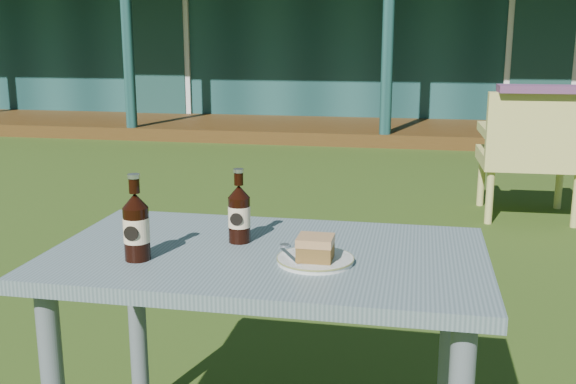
% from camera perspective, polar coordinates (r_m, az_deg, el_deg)
% --- Properties ---
extents(ground, '(80.00, 80.00, 0.00)m').
position_cam_1_polar(ground, '(3.60, 4.01, -8.19)').
color(ground, '#334916').
extents(pavilion, '(15.80, 8.30, 3.45)m').
position_cam_1_polar(pavilion, '(12.73, 9.55, 14.19)').
color(pavilion, '#18403E').
rests_on(pavilion, ground).
extents(cafe_table, '(1.20, 0.70, 0.72)m').
position_cam_1_polar(cafe_table, '(1.91, -1.75, -7.91)').
color(cafe_table, slate).
rests_on(cafe_table, ground).
extents(plate, '(0.20, 0.20, 0.01)m').
position_cam_1_polar(plate, '(1.78, 2.33, -5.73)').
color(plate, silver).
rests_on(plate, cafe_table).
extents(cake_slice, '(0.09, 0.09, 0.06)m').
position_cam_1_polar(cake_slice, '(1.75, 2.34, -4.74)').
color(cake_slice, brown).
rests_on(cake_slice, plate).
extents(fork, '(0.08, 0.13, 0.00)m').
position_cam_1_polar(fork, '(1.78, 0.20, -5.47)').
color(fork, silver).
rests_on(fork, plate).
extents(cola_bottle_near, '(0.06, 0.07, 0.22)m').
position_cam_1_polar(cola_bottle_near, '(1.93, -4.15, -1.79)').
color(cola_bottle_near, black).
rests_on(cola_bottle_near, cafe_table).
extents(cola_bottle_far, '(0.07, 0.07, 0.23)m').
position_cam_1_polar(cola_bottle_far, '(1.82, -12.73, -2.82)').
color(cola_bottle_far, black).
rests_on(cola_bottle_far, cafe_table).
extents(bottle_cap, '(0.03, 0.03, 0.01)m').
position_cam_1_polar(bottle_cap, '(1.90, -0.27, -4.56)').
color(bottle_cap, silver).
rests_on(bottle_cap, cafe_table).
extents(armchair_left, '(0.71, 0.66, 0.93)m').
position_cam_1_polar(armchair_left, '(5.13, 19.93, 3.52)').
color(armchair_left, '#CCC166').
rests_on(armchair_left, ground).
extents(floral_throw, '(0.58, 0.22, 0.05)m').
position_cam_1_polar(floral_throw, '(4.90, 20.70, 8.17)').
color(floral_throw, '#61365B').
rests_on(floral_throw, armchair_left).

